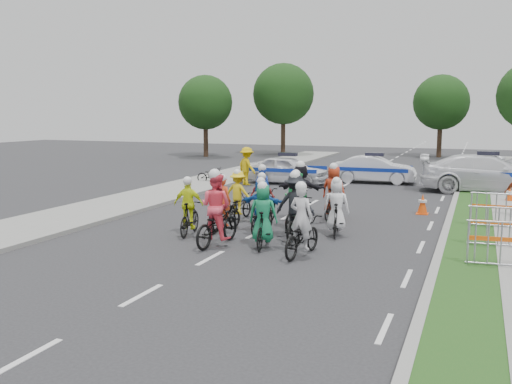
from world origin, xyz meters
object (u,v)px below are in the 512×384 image
at_px(police_car_0, 288,170).
at_px(rider_11, 301,196).
at_px(barrier_2, 506,212).
at_px(cone_1, 509,195).
at_px(rider_7, 337,213).
at_px(rider_8, 296,207).
at_px(tree_0, 205,103).
at_px(rider_4, 295,213).
at_px(police_car_2, 487,174).
at_px(rider_5, 262,210).
at_px(police_car_1, 374,169).
at_px(parked_bike, 212,175).
at_px(rider_2, 216,217).
at_px(rider_6, 223,212).
at_px(rider_12, 263,199).
at_px(marshal_hiviz, 247,166).
at_px(barrier_1, 510,229).
at_px(rider_13, 334,197).
at_px(rider_9, 263,205).
at_px(rider_0, 302,231).
at_px(tree_4, 441,102).
at_px(cone_0, 423,204).
at_px(rider_1, 263,222).
at_px(rider_10, 238,200).
at_px(rider_3, 189,212).
at_px(tree_3, 283,94).

bearing_deg(police_car_0, rider_11, -153.47).
height_order(barrier_2, cone_1, barrier_2).
bearing_deg(rider_7, police_car_0, -73.63).
relative_size(rider_8, tree_0, 0.29).
bearing_deg(rider_4, police_car_2, -116.16).
height_order(rider_5, police_car_1, rider_5).
bearing_deg(parked_bike, police_car_1, -69.12).
distance_m(rider_2, rider_6, 1.77).
relative_size(rider_12, marshal_hiviz, 0.98).
bearing_deg(barrier_1, rider_8, 174.63).
bearing_deg(rider_11, police_car_2, -121.91).
height_order(rider_11, parked_bike, rider_11).
xyz_separation_m(rider_12, police_car_0, (-1.93, 8.52, 0.10)).
bearing_deg(barrier_2, rider_5, -155.18).
bearing_deg(rider_13, rider_9, 49.55).
bearing_deg(rider_0, tree_4, -83.69).
height_order(rider_7, rider_8, rider_8).
distance_m(rider_0, barrier_1, 5.29).
xyz_separation_m(cone_1, parked_bike, (-13.31, 1.50, 0.06)).
xyz_separation_m(rider_8, rider_13, (0.63, 2.03, 0.05)).
height_order(rider_4, barrier_1, rider_4).
relative_size(rider_2, cone_0, 2.93).
xyz_separation_m(rider_1, rider_10, (-2.12, 3.31, -0.03)).
bearing_deg(rider_7, marshal_hiviz, -63.72).
height_order(rider_1, rider_4, rider_4).
bearing_deg(rider_8, rider_4, 109.75).
height_order(police_car_2, cone_1, police_car_2).
distance_m(rider_3, tree_3, 31.04).
xyz_separation_m(rider_11, police_car_2, (5.61, 9.25, 0.00)).
bearing_deg(tree_0, parked_bike, -62.69).
bearing_deg(police_car_0, tree_3, 25.21).
bearing_deg(rider_2, marshal_hiviz, -65.53).
xyz_separation_m(rider_9, police_car_0, (-2.51, 10.06, 0.03)).
relative_size(rider_1, rider_12, 0.98).
xyz_separation_m(parked_bike, tree_4, (9.26, 20.99, 3.79)).
bearing_deg(rider_2, rider_10, -70.18).
bearing_deg(marshal_hiviz, rider_2, 142.32).
distance_m(rider_4, rider_11, 2.70).
relative_size(rider_5, barrier_1, 0.83).
distance_m(rider_1, rider_2, 1.27).
distance_m(marshal_hiviz, cone_1, 11.60).
height_order(rider_7, cone_1, rider_7).
height_order(rider_8, barrier_1, rider_8).
height_order(rider_3, tree_3, tree_3).
distance_m(rider_3, rider_9, 2.51).
relative_size(rider_12, police_car_1, 0.44).
xyz_separation_m(rider_12, marshal_hiviz, (-3.63, 7.41, 0.32)).
bearing_deg(rider_0, rider_9, -46.98).
distance_m(rider_5, rider_13, 3.28).
bearing_deg(barrier_1, police_car_0, 131.06).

